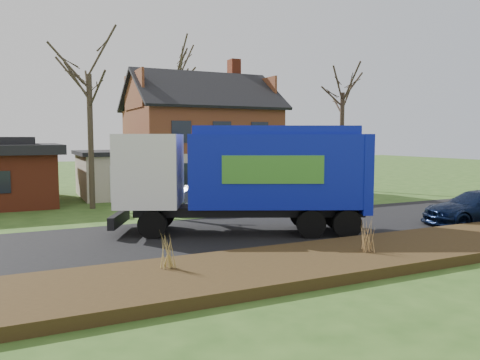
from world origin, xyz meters
name	(u,v)px	position (x,y,z in m)	size (l,w,h in m)	color
ground	(277,229)	(0.00, 0.00, 0.00)	(120.00, 120.00, 0.00)	#2C4C19
road	(277,228)	(0.00, 0.00, 0.01)	(80.00, 7.00, 0.02)	black
mulch_verge	(365,255)	(0.00, -5.30, 0.15)	(80.00, 3.50, 0.30)	black
main_house	(194,132)	(1.49, 13.91, 4.03)	(12.95, 8.95, 9.26)	#BFB099
garbage_truck	(248,172)	(-1.40, -0.17, 2.36)	(9.76, 6.32, 4.10)	black
silver_sedan	(206,198)	(-1.03, 5.21, 0.67)	(1.42, 4.07, 1.34)	#ABADB3
navy_wagon	(478,208)	(8.20, -2.79, 0.71)	(1.98, 4.86, 1.41)	black
tree_front_west	(88,54)	(-5.94, 8.81, 7.86)	(3.21, 3.21, 9.54)	#3B3123
tree_front_east	(343,77)	(11.30, 10.57, 7.89)	(3.49, 3.49, 9.70)	#382B21
tree_back	(176,56)	(2.54, 20.79, 10.21)	(3.87, 3.87, 12.26)	#3B3123
grass_clump_west	(167,249)	(-5.94, -4.65, 0.80)	(0.38, 0.31, 1.00)	#A48B48
grass_clump_mid	(369,234)	(0.01, -5.43, 0.81)	(0.36, 0.30, 1.01)	#9D7645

